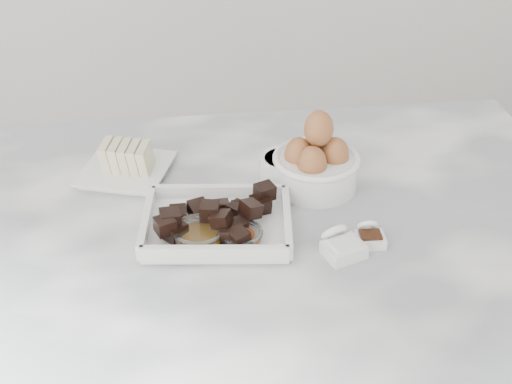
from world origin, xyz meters
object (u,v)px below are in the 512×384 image
chocolate_dish (217,219)px  honey_bowl (199,237)px  salt_spoon (341,245)px  zest_bowl (241,238)px  butter_plate (124,163)px  egg_bowl (316,163)px  vanilla_spoon (369,236)px  sugar_ramekin (284,169)px

chocolate_dish → honey_bowl: bearing=-130.7°
honey_bowl → salt_spoon: (0.22, -0.04, -0.00)m
honey_bowl → zest_bowl: 0.07m
butter_plate → egg_bowl: 0.35m
chocolate_dish → butter_plate: same height
chocolate_dish → zest_bowl: chocolate_dish is taller
egg_bowl → salt_spoon: (0.00, -0.20, -0.03)m
butter_plate → vanilla_spoon: 0.47m
egg_bowl → honey_bowl: bearing=-144.6°
egg_bowl → honey_bowl: 0.27m
chocolate_dish → salt_spoon: 0.21m
butter_plate → vanilla_spoon: (0.40, -0.26, -0.01)m
sugar_ramekin → vanilla_spoon: (0.11, -0.19, -0.02)m
honey_bowl → zest_bowl: size_ratio=1.17×
honey_bowl → zest_bowl: honey_bowl is taller
butter_plate → chocolate_dish: bearing=-51.7°
salt_spoon → honey_bowl: bearing=169.1°
butter_plate → salt_spoon: butter_plate is taller
salt_spoon → butter_plate: bearing=141.3°
zest_bowl → vanilla_spoon: (0.21, -0.01, -0.00)m
sugar_ramekin → vanilla_spoon: 0.22m
butter_plate → salt_spoon: 0.45m
sugar_ramekin → chocolate_dish: bearing=-134.8°
chocolate_dish → salt_spoon: chocolate_dish is taller
butter_plate → vanilla_spoon: bearing=-32.8°
sugar_ramekin → honey_bowl: size_ratio=1.07×
zest_bowl → vanilla_spoon: vanilla_spoon is taller
sugar_ramekin → egg_bowl: bearing=-15.2°
vanilla_spoon → salt_spoon: salt_spoon is taller
chocolate_dish → sugar_ramekin: bearing=45.2°
butter_plate → honey_bowl: (0.13, -0.24, -0.00)m
salt_spoon → vanilla_spoon: bearing=23.5°
zest_bowl → vanilla_spoon: size_ratio=1.24×
honey_bowl → vanilla_spoon: same height
zest_bowl → egg_bowl: bearing=47.0°
chocolate_dish → sugar_ramekin: (0.13, 0.13, 0.00)m
chocolate_dish → zest_bowl: size_ratio=3.61×
chocolate_dish → zest_bowl: (0.03, -0.04, -0.01)m
sugar_ramekin → egg_bowl: egg_bowl is taller
egg_bowl → zest_bowl: size_ratio=2.17×
chocolate_dish → butter_plate: size_ratio=1.36×
egg_bowl → zest_bowl: 0.22m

